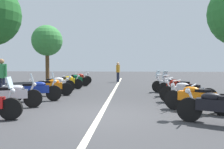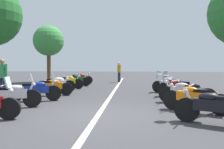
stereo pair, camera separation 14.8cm
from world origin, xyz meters
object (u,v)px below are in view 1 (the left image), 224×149
Objects in this scene: motorcycle_left_row_3 at (50,87)px; roadside_tree_2 at (47,41)px; motorcycle_left_row_7 at (78,78)px; motorcycle_left_row_1 at (12,95)px; motorcycle_left_row_2 at (36,90)px; motorcycle_left_row_6 at (74,80)px; motorcycle_right_row_3 at (178,87)px; motorcycle_right_row_1 at (196,98)px; bystander_0 at (2,74)px; motorcycle_left_row_5 at (66,82)px; motorcycle_right_row_2 at (187,92)px; bystander_1 at (118,70)px; motorcycle_right_row_4 at (170,85)px; motorcycle_left_row_4 at (56,84)px; motorcycle_right_row_0 at (218,107)px.

roadside_tree_2 reaches higher than motorcycle_left_row_3.
roadside_tree_2 is (2.09, 3.12, 3.06)m from motorcycle_left_row_7.
motorcycle_left_row_1 is 0.95× the size of motorcycle_left_row_2.
motorcycle_left_row_7 is (9.57, -0.18, -0.01)m from motorcycle_left_row_1.
motorcycle_right_row_3 is (-4.94, -6.02, 0.03)m from motorcycle_left_row_6.
bystander_0 is (2.87, 8.10, 0.59)m from motorcycle_right_row_1.
motorcycle_left_row_2 is at bearing 62.07° from motorcycle_left_row_1.
motorcycle_right_row_2 is at bearing -49.59° from motorcycle_left_row_5.
motorcycle_right_row_4 is at bearing -39.46° from bystander_1.
motorcycle_left_row_7 is (8.02, 0.02, -0.02)m from motorcycle_left_row_2.
roadside_tree_2 is at bearing -150.61° from bystander_1.
motorcycle_left_row_3 is 1.02× the size of motorcycle_left_row_4.
bystander_0 is at bearing 133.63° from motorcycle_left_row_2.
motorcycle_right_row_4 is (0.04, -6.15, 0.00)m from motorcycle_left_row_4.
motorcycle_left_row_5 is at bearing 67.74° from motorcycle_left_row_1.
motorcycle_left_row_3 is at bearing -107.68° from motorcycle_left_row_7.
motorcycle_left_row_5 is at bearing -9.63° from motorcycle_right_row_2.
motorcycle_left_row_7 is (6.38, 0.08, 0.00)m from motorcycle_left_row_3.
motorcycle_left_row_1 is at bearing -110.70° from motorcycle_left_row_3.
motorcycle_left_row_1 reaches higher than motorcycle_left_row_6.
bystander_1 is (10.51, 3.16, 0.53)m from motorcycle_right_row_2.
motorcycle_right_row_1 is at bearing 122.87° from motorcycle_right_row_4.
motorcycle_left_row_4 is 8.24m from roadside_tree_2.
bystander_0 is (-1.93, 8.11, 0.59)m from motorcycle_right_row_4.
bystander_1 is (7.23, 3.10, 0.53)m from motorcycle_right_row_4.
motorcycle_right_row_0 is at bearing 123.88° from motorcycle_right_row_4.
bystander_0 is at bearing 19.65° from motorcycle_right_row_2.
motorcycle_right_row_3 reaches higher than motorcycle_left_row_7.
bystander_1 reaches higher than motorcycle_right_row_0.
bystander_1 is (13.59, 3.20, 0.53)m from motorcycle_right_row_0.
motorcycle_left_row_2 is at bearing 18.41° from motorcycle_right_row_1.
roadside_tree_2 is at bearing 94.31° from motorcycle_left_row_4.
bystander_0 reaches higher than motorcycle_left_row_1.
motorcycle_left_row_1 is 0.98× the size of motorcycle_left_row_7.
motorcycle_right_row_2 reaches higher than motorcycle_right_row_0.
motorcycle_left_row_4 is at bearing -109.85° from motorcycle_left_row_7.
motorcycle_right_row_3 reaches higher than motorcycle_left_row_5.
motorcycle_right_row_2 is 3.28m from motorcycle_right_row_4.
bystander_1 is (12.03, 3.09, 0.53)m from motorcycle_right_row_1.
bystander_0 is (-3.51, 2.10, 0.61)m from motorcycle_left_row_5.
motorcycle_left_row_1 is 6.19m from motorcycle_right_row_1.
motorcycle_right_row_4 reaches higher than motorcycle_left_row_4.
motorcycle_left_row_6 is at bearing -33.05° from motorcycle_right_row_0.
bystander_0 is at bearing 38.38° from motorcycle_right_row_3.
motorcycle_left_row_6 is 1.62m from motorcycle_left_row_7.
motorcycle_left_row_7 is 7.78m from motorcycle_right_row_4.
motorcycle_right_row_0 is 0.41× the size of roadside_tree_2.
motorcycle_right_row_0 is (-7.94, -6.11, 0.01)m from motorcycle_left_row_5.
motorcycle_left_row_3 is at bearing -99.71° from motorcycle_left_row_5.
bystander_0 is at bearing -154.78° from motorcycle_left_row_4.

